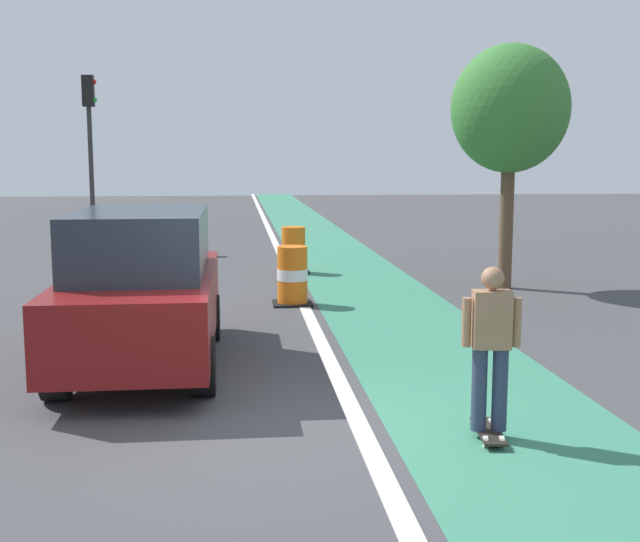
{
  "coord_description": "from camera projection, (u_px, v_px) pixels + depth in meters",
  "views": [
    {
      "loc": [
        -0.32,
        -7.85,
        2.72
      ],
      "look_at": [
        0.86,
        3.45,
        1.1
      ],
      "focal_mm": 44.87,
      "sensor_mm": 36.0,
      "label": 1
    }
  ],
  "objects": [
    {
      "name": "bike_lane_strip",
      "position": [
        345.0,
        266.0,
        20.2
      ],
      "size": [
        2.5,
        80.0,
        0.01
      ],
      "primitive_type": "cube",
      "color": "#387F60",
      "rests_on": "ground"
    },
    {
      "name": "street_tree_sidewalk",
      "position": [
        510.0,
        110.0,
        16.25
      ],
      "size": [
        2.4,
        2.4,
        5.0
      ],
      "color": "brown",
      "rests_on": "ground"
    },
    {
      "name": "skateboarder_on_lane",
      "position": [
        491.0,
        347.0,
        7.69
      ],
      "size": [
        0.57,
        0.82,
        1.69
      ],
      "color": "black",
      "rests_on": "ground"
    },
    {
      "name": "lane_divider_stripe",
      "position": [
        286.0,
        266.0,
        20.05
      ],
      "size": [
        0.2,
        80.0,
        0.01
      ],
      "primitive_type": "cube",
      "color": "silver",
      "rests_on": "ground"
    },
    {
      "name": "ground_plane",
      "position": [
        271.0,
        426.0,
        8.14
      ],
      "size": [
        100.0,
        100.0,
        0.0
      ],
      "primitive_type": "plane",
      "color": "#424244"
    },
    {
      "name": "traffic_barrel_mid",
      "position": [
        294.0,
        250.0,
        18.93
      ],
      "size": [
        0.73,
        0.73,
        1.09
      ],
      "color": "orange",
      "rests_on": "ground"
    },
    {
      "name": "traffic_barrel_front",
      "position": [
        292.0,
        276.0,
        14.82
      ],
      "size": [
        0.73,
        0.73,
        1.09
      ],
      "color": "orange",
      "rests_on": "ground"
    },
    {
      "name": "parked_suv_nearest",
      "position": [
        143.0,
        288.0,
        10.39
      ],
      "size": [
        1.93,
        4.6,
        2.04
      ],
      "color": "maroon",
      "rests_on": "ground"
    },
    {
      "name": "traffic_light_corner",
      "position": [
        90.0,
        131.0,
        23.59
      ],
      "size": [
        0.41,
        0.32,
        5.1
      ],
      "color": "#2D2D2D",
      "rests_on": "ground"
    }
  ]
}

